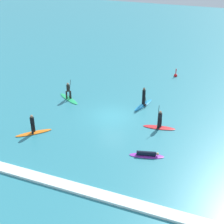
# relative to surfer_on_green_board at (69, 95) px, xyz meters

# --- Properties ---
(ground_plane) EXTENTS (120.00, 120.00, 0.00)m
(ground_plane) POSITION_rel_surfer_on_green_board_xyz_m (5.55, -1.85, -0.49)
(ground_plane) COLOR teal
(ground_plane) RESTS_ON ground
(surfer_on_green_board) EXTENTS (3.12, 2.24, 2.04)m
(surfer_on_green_board) POSITION_rel_surfer_on_green_board_xyz_m (0.00, 0.00, 0.00)
(surfer_on_green_board) COLOR #23B266
(surfer_on_green_board) RESTS_ON ground_plane
(surfer_on_orange_board) EXTENTS (2.61, 2.54, 1.78)m
(surfer_on_orange_board) POSITION_rel_surfer_on_green_board_xyz_m (0.39, -7.01, 0.01)
(surfer_on_orange_board) COLOR orange
(surfer_on_orange_board) RESTS_ON ground_plane
(surfer_on_purple_board) EXTENTS (2.74, 1.36, 0.43)m
(surfer_on_purple_board) POSITION_rel_surfer_on_green_board_xyz_m (10.29, -6.63, -0.33)
(surfer_on_purple_board) COLOR purple
(surfer_on_purple_board) RESTS_ON ground_plane
(surfer_on_blue_board) EXTENTS (1.34, 3.13, 2.05)m
(surfer_on_blue_board) POSITION_rel_surfer_on_green_board_xyz_m (7.62, 1.44, 0.03)
(surfer_on_blue_board) COLOR #1E8CD1
(surfer_on_blue_board) RESTS_ON ground_plane
(surfer_on_red_board) EXTENTS (2.90, 1.11, 2.25)m
(surfer_on_red_board) POSITION_rel_surfer_on_green_board_xyz_m (10.15, -2.20, -0.03)
(surfer_on_red_board) COLOR red
(surfer_on_red_board) RESTS_ON ground_plane
(marker_buoy) EXTENTS (0.43, 0.43, 1.08)m
(marker_buoy) POSITION_rel_surfer_on_green_board_xyz_m (9.02, 10.30, -0.34)
(marker_buoy) COLOR red
(marker_buoy) RESTS_ON ground_plane
(wave_crest) EXTENTS (23.09, 0.90, 0.18)m
(wave_crest) POSITION_rel_surfer_on_green_board_xyz_m (5.55, -11.92, -0.40)
(wave_crest) COLOR white
(wave_crest) RESTS_ON ground_plane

